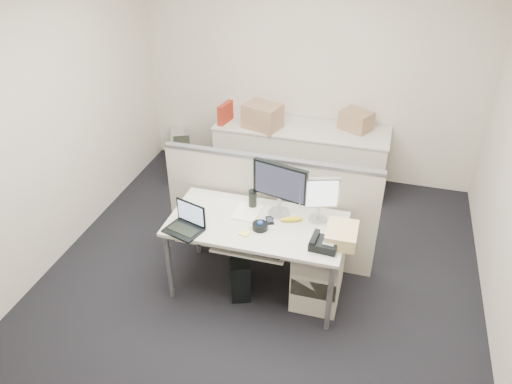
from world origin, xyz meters
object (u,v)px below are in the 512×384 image
(monitor_main, at_px, (280,190))
(desk_phone, at_px, (324,244))
(laptop, at_px, (182,220))
(desk, at_px, (257,229))

(monitor_main, bearing_deg, desk_phone, -25.09)
(laptop, bearing_deg, desk, 44.35)
(desk_phone, bearing_deg, laptop, -170.67)
(desk, xyz_separation_m, desk_phone, (0.60, -0.18, 0.10))
(desk, bearing_deg, desk_phone, -16.70)
(desk, relative_size, desk_phone, 6.94)
(laptop, bearing_deg, desk_phone, 22.39)
(laptop, distance_m, desk_phone, 1.16)
(monitor_main, distance_m, laptop, 0.85)
(laptop, height_order, desk_phone, laptop)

